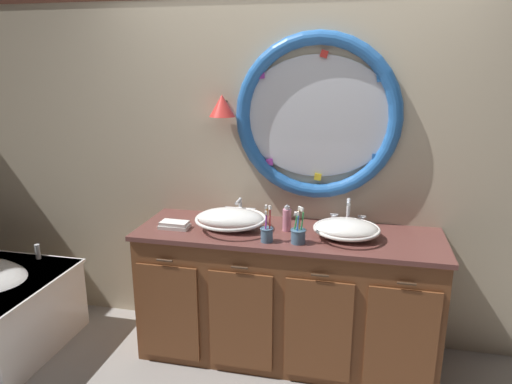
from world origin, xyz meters
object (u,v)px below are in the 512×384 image
Objects in this scene: folded_hand_towel at (174,225)px; sink_basin_right at (347,229)px; sink_basin_left at (231,219)px; toothbrush_holder_left at (267,233)px; toothbrush_holder_right at (298,235)px; soap_dispenser at (287,219)px.

sink_basin_right is at bearing 3.39° from folded_hand_towel.
sink_basin_left is 0.72m from sink_basin_right.
toothbrush_holder_right is at bearing 5.76° from toothbrush_holder_left.
folded_hand_towel is at bearing -169.85° from sink_basin_left.
soap_dispenser is at bearing 117.35° from toothbrush_holder_right.
toothbrush_holder_left is 1.19× the size of folded_hand_towel.
toothbrush_holder_right is 1.29× the size of soap_dispenser.
toothbrush_holder_left is at bearing -160.33° from sink_basin_right.
toothbrush_holder_left is at bearing -9.06° from folded_hand_towel.
toothbrush_holder_right is at bearing -17.83° from sink_basin_left.
soap_dispenser is at bearing 68.64° from toothbrush_holder_left.
soap_dispenser is (0.35, 0.05, 0.01)m from sink_basin_left.
sink_basin_left is at bearing 180.00° from sink_basin_right.
toothbrush_holder_left is at bearing -31.53° from sink_basin_left.
sink_basin_right is 1.78× the size of toothbrush_holder_left.
toothbrush_holder_right reaches higher than soap_dispenser.
soap_dispenser is at bearing 8.07° from sink_basin_left.
sink_basin_left is 0.31m from toothbrush_holder_left.
toothbrush_holder_left reaches higher than folded_hand_towel.
sink_basin_right is at bearing 0.00° from sink_basin_left.
folded_hand_towel is at bearing 170.94° from toothbrush_holder_left.
toothbrush_holder_left is 1.02× the size of toothbrush_holder_right.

